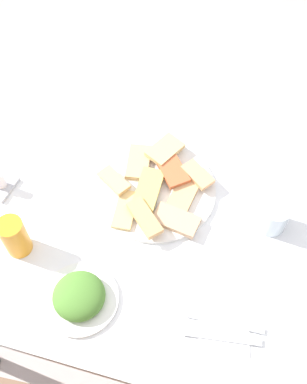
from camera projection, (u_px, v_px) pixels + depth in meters
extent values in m
plane|color=#BEAFA9|center=(153.00, 295.00, 1.93)|extent=(6.00, 6.00, 0.00)
cube|color=white|center=(152.00, 205.00, 1.33)|extent=(1.13, 0.95, 0.02)
cylinder|color=#504F4B|center=(60.00, 139.00, 1.92)|extent=(0.04, 0.04, 0.70)
cylinder|color=white|center=(156.00, 190.00, 1.33)|extent=(0.34, 0.34, 0.01)
cube|color=#D1B75E|center=(148.00, 189.00, 1.31)|extent=(0.06, 0.14, 0.01)
cube|color=#DDB275|center=(138.00, 162.00, 1.37)|extent=(0.08, 0.13, 0.02)
cube|color=tan|center=(184.00, 193.00, 1.31)|extent=(0.08, 0.14, 0.01)
cube|color=tan|center=(176.00, 220.00, 1.27)|extent=(0.13, 0.08, 0.02)
cube|color=#DAB773|center=(125.00, 210.00, 1.28)|extent=(0.06, 0.12, 0.01)
cube|color=#CF6238|center=(171.00, 168.00, 1.34)|extent=(0.13, 0.14, 0.01)
cube|color=#E2B076|center=(114.00, 180.00, 1.32)|extent=(0.11, 0.09, 0.01)
cube|color=#EAA66E|center=(198.00, 174.00, 1.33)|extent=(0.10, 0.10, 0.01)
cube|color=#E1B976|center=(165.00, 150.00, 1.37)|extent=(0.11, 0.12, 0.02)
cube|color=tan|center=(146.00, 218.00, 1.25)|extent=(0.12, 0.12, 0.02)
cylinder|color=white|center=(80.00, 299.00, 1.16)|extent=(0.19, 0.19, 0.01)
ellipsoid|color=#4E8330|center=(79.00, 296.00, 1.14)|extent=(0.15, 0.15, 0.06)
cylinder|color=orange|center=(15.00, 237.00, 1.19)|extent=(0.09, 0.09, 0.12)
cylinder|color=silver|center=(273.00, 217.00, 1.24)|extent=(0.08, 0.08, 0.09)
cube|color=white|center=(224.00, 330.00, 1.12)|extent=(0.14, 0.14, 0.00)
cube|color=silver|center=(225.00, 323.00, 1.13)|extent=(0.19, 0.02, 0.00)
cube|color=silver|center=(222.00, 337.00, 1.11)|extent=(0.19, 0.04, 0.00)
cylinder|color=white|center=(0.00, 180.00, 1.31)|extent=(0.03, 0.03, 0.06)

